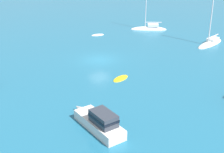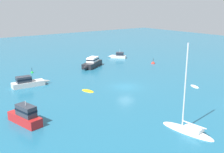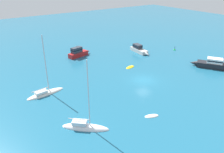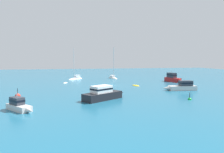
{
  "view_description": "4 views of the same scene",
  "coord_description": "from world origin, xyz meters",
  "px_view_note": "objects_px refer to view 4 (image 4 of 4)",
  "views": [
    {
      "loc": [
        -30.8,
        23.59,
        14.35
      ],
      "look_at": [
        -6.59,
        3.38,
        0.79
      ],
      "focal_mm": 51.84,
      "sensor_mm": 36.0,
      "label": 1
    },
    {
      "loc": [
        -28.01,
        -33.26,
        13.5
      ],
      "look_at": [
        -0.37,
        3.33,
        1.11
      ],
      "focal_mm": 43.97,
      "sensor_mm": 36.0,
      "label": 2
    },
    {
      "loc": [
        27.2,
        -25.88,
        17.72
      ],
      "look_at": [
        -3.4,
        -4.69,
        0.68
      ],
      "focal_mm": 36.08,
      "sensor_mm": 36.0,
      "label": 3
    },
    {
      "loc": [
        8.59,
        44.92,
        5.94
      ],
      "look_at": [
        -1.42,
        -0.9,
        1.92
      ],
      "focal_mm": 32.74,
      "sensor_mm": 36.0,
      "label": 4
    }
  ],
  "objects_px": {
    "ketch": "(113,78)",
    "skiff": "(65,83)",
    "yacht": "(76,79)",
    "launch_1": "(19,105)",
    "launch_2": "(182,86)",
    "channel_buoy": "(18,96)",
    "launch": "(104,94)",
    "rib": "(136,86)",
    "mooring_buoy": "(190,99)",
    "motor_cruiser": "(173,78)"
  },
  "relations": [
    {
      "from": "yacht",
      "to": "mooring_buoy",
      "type": "height_order",
      "value": "yacht"
    },
    {
      "from": "launch_2",
      "to": "motor_cruiser",
      "type": "bearing_deg",
      "value": -107.78
    },
    {
      "from": "launch_1",
      "to": "skiff",
      "type": "bearing_deg",
      "value": 129.03
    },
    {
      "from": "motor_cruiser",
      "to": "rib",
      "type": "xyz_separation_m",
      "value": [
        12.21,
        5.62,
        -0.93
      ]
    },
    {
      "from": "yacht",
      "to": "motor_cruiser",
      "type": "xyz_separation_m",
      "value": [
        -24.76,
        11.79,
        0.79
      ]
    },
    {
      "from": "ketch",
      "to": "skiff",
      "type": "xyz_separation_m",
      "value": [
        14.36,
        9.77,
        -0.18
      ]
    },
    {
      "from": "launch",
      "to": "rib",
      "type": "height_order",
      "value": "launch"
    },
    {
      "from": "motor_cruiser",
      "to": "launch_2",
      "type": "xyz_separation_m",
      "value": [
        5.66,
        13.72,
        -0.22
      ]
    },
    {
      "from": "motor_cruiser",
      "to": "skiff",
      "type": "bearing_deg",
      "value": -109.18
    },
    {
      "from": "yacht",
      "to": "rib",
      "type": "relative_size",
      "value": 3.83
    },
    {
      "from": "launch",
      "to": "skiff",
      "type": "relative_size",
      "value": 3.33
    },
    {
      "from": "launch_2",
      "to": "mooring_buoy",
      "type": "distance_m",
      "value": 9.41
    },
    {
      "from": "ketch",
      "to": "mooring_buoy",
      "type": "bearing_deg",
      "value": -0.21
    },
    {
      "from": "launch",
      "to": "channel_buoy",
      "type": "height_order",
      "value": "launch"
    },
    {
      "from": "rib",
      "to": "mooring_buoy",
      "type": "xyz_separation_m",
      "value": [
        -2.62,
        16.62,
        0.02
      ]
    },
    {
      "from": "launch_1",
      "to": "rib",
      "type": "height_order",
      "value": "launch_1"
    },
    {
      "from": "motor_cruiser",
      "to": "ketch",
      "type": "bearing_deg",
      "value": -146.84
    },
    {
      "from": "rib",
      "to": "launch_2",
      "type": "bearing_deg",
      "value": -155.23
    },
    {
      "from": "yacht",
      "to": "launch",
      "type": "bearing_deg",
      "value": 47.25
    },
    {
      "from": "ketch",
      "to": "launch_1",
      "type": "xyz_separation_m",
      "value": [
        19.32,
        36.53,
        0.43
      ]
    },
    {
      "from": "motor_cruiser",
      "to": "skiff",
      "type": "relative_size",
      "value": 2.79
    },
    {
      "from": "channel_buoy",
      "to": "ketch",
      "type": "bearing_deg",
      "value": -129.15
    },
    {
      "from": "motor_cruiser",
      "to": "skiff",
      "type": "height_order",
      "value": "motor_cruiser"
    },
    {
      "from": "skiff",
      "to": "rib",
      "type": "height_order",
      "value": "same"
    },
    {
      "from": "launch",
      "to": "launch_1",
      "type": "distance_m",
      "value": 11.57
    },
    {
      "from": "launch_2",
      "to": "rib",
      "type": "distance_m",
      "value": 10.44
    },
    {
      "from": "ketch",
      "to": "rib",
      "type": "bearing_deg",
      "value": -2.87
    },
    {
      "from": "rib",
      "to": "mooring_buoy",
      "type": "relative_size",
      "value": 1.95
    },
    {
      "from": "mooring_buoy",
      "to": "ketch",
      "type": "bearing_deg",
      "value": -83.97
    },
    {
      "from": "mooring_buoy",
      "to": "launch_2",
      "type": "bearing_deg",
      "value": -114.78
    },
    {
      "from": "launch_1",
      "to": "launch_2",
      "type": "xyz_separation_m",
      "value": [
        -26.96,
        -9.98,
        0.11
      ]
    },
    {
      "from": "yacht",
      "to": "mooring_buoy",
      "type": "relative_size",
      "value": 7.45
    },
    {
      "from": "launch",
      "to": "mooring_buoy",
      "type": "height_order",
      "value": "launch"
    },
    {
      "from": "launch_2",
      "to": "rib",
      "type": "height_order",
      "value": "launch_2"
    },
    {
      "from": "rib",
      "to": "channel_buoy",
      "type": "height_order",
      "value": "channel_buoy"
    },
    {
      "from": "yacht",
      "to": "launch_1",
      "type": "relative_size",
      "value": 2.37
    },
    {
      "from": "skiff",
      "to": "mooring_buoy",
      "type": "distance_m",
      "value": 31.08
    },
    {
      "from": "ketch",
      "to": "launch_1",
      "type": "relative_size",
      "value": 2.44
    },
    {
      "from": "skiff",
      "to": "channel_buoy",
      "type": "xyz_separation_m",
      "value": [
        7.29,
        16.83,
        0.01
      ]
    },
    {
      "from": "motor_cruiser",
      "to": "mooring_buoy",
      "type": "distance_m",
      "value": 24.24
    },
    {
      "from": "yacht",
      "to": "channel_buoy",
      "type": "distance_m",
      "value": 27.52
    },
    {
      "from": "yacht",
      "to": "skiff",
      "type": "distance_m",
      "value": 9.2
    },
    {
      "from": "rib",
      "to": "yacht",
      "type": "bearing_deg",
      "value": 21.6
    },
    {
      "from": "yacht",
      "to": "ketch",
      "type": "height_order",
      "value": "ketch"
    },
    {
      "from": "channel_buoy",
      "to": "mooring_buoy",
      "type": "distance_m",
      "value": 26.73
    },
    {
      "from": "rib",
      "to": "channel_buoy",
      "type": "bearing_deg",
      "value": 95.55
    },
    {
      "from": "launch",
      "to": "motor_cruiser",
      "type": "distance_m",
      "value": 29.23
    },
    {
      "from": "launch_2",
      "to": "channel_buoy",
      "type": "distance_m",
      "value": 29.3
    },
    {
      "from": "skiff",
      "to": "launch_1",
      "type": "height_order",
      "value": "launch_1"
    },
    {
      "from": "ketch",
      "to": "mooring_buoy",
      "type": "height_order",
      "value": "ketch"
    }
  ]
}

